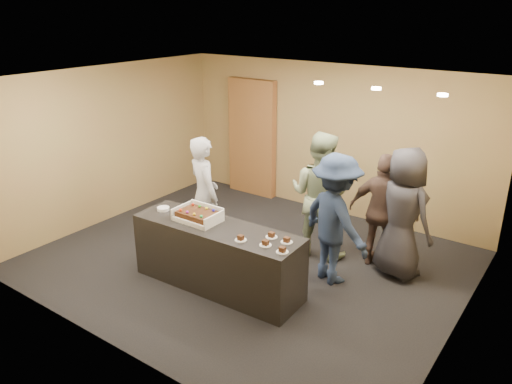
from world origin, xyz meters
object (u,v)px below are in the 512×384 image
Objects in this scene: serving_counter at (217,257)px; person_server_grey at (204,195)px; cake_box at (199,217)px; person_brown_extra at (383,212)px; storage_cabinet at (252,138)px; person_dark_suit at (403,213)px; person_navy_man at (335,219)px; person_sage_man at (319,195)px; plate_stack at (163,209)px; sheet_cake at (198,214)px.

person_server_grey reaches higher than serving_counter.
person_brown_extra is (1.88, 1.83, -0.09)m from cake_box.
cake_box reaches higher than serving_counter.
person_dark_suit is at bearing -21.93° from storage_cabinet.
storage_cabinet is 1.26× the size of person_navy_man.
serving_counter is 1.67m from person_navy_man.
person_navy_man is 0.97m from person_dark_suit.
serving_counter is at bearing 66.49° from person_sage_man.
cake_box is 2.80m from person_dark_suit.
person_navy_man reaches higher than person_server_grey.
person_dark_suit reaches higher than plate_stack.
storage_cabinet is 1.35× the size of person_brown_extra.
person_dark_suit is at bearing -178.77° from person_sage_man.
sheet_cake is 0.27× the size of person_sage_man.
person_sage_man is (2.37, -1.56, -0.19)m from storage_cabinet.
person_sage_man is at bearing 46.70° from plate_stack.
person_sage_man is 0.96m from person_brown_extra.
person_navy_man is at bearing 68.15° from person_dark_suit.
storage_cabinet is 3.53m from sheet_cake.
plate_stack is at bearing 55.16° from person_dark_suit.
cake_box is at bearing 38.71° from person_brown_extra.
person_sage_man is at bearing 60.15° from cake_box.
serving_counter is 1.28× the size of person_dark_suit.
cake_box is at bearing 58.68° from person_navy_man.
sheet_cake is at bearing 39.05° from person_brown_extra.
person_server_grey reaches higher than person_brown_extra.
person_server_grey is 1.00× the size of person_navy_man.
person_navy_man is at bearing 26.87° from plate_stack.
person_server_grey reaches higher than plate_stack.
cake_box is 0.33× the size of person_navy_man.
person_brown_extra is at bearing -171.83° from person_sage_man.
serving_counter is 1.41× the size of person_brown_extra.
serving_counter is at bearing 0.00° from sheet_cake.
sheet_cake is at bearing 1.27° from plate_stack.
plate_stack is at bearing 43.51° from person_sage_man.
person_navy_man is (2.94, -2.15, -0.24)m from storage_cabinet.
serving_counter is at bearing -61.45° from storage_cabinet.
person_navy_man is at bearing 40.24° from serving_counter.
plate_stack is 3.35m from person_dark_suit.
serving_counter is 1.85m from person_sage_man.
sheet_cake is (1.43, -3.22, -0.16)m from storage_cabinet.
person_navy_man is 0.98× the size of person_dark_suit.
serving_counter is at bearing 163.95° from person_server_grey.
storage_cabinet reaches higher than person_server_grey.
cake_box is 0.33× the size of person_server_grey.
person_navy_man reaches higher than sheet_cake.
person_navy_man is (0.57, -0.59, -0.05)m from person_sage_man.
plate_stack is 2.42m from person_navy_man.
person_server_grey is 1.07× the size of person_brown_extra.
serving_counter is at bearing -3.89° from cake_box.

